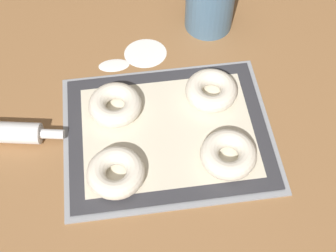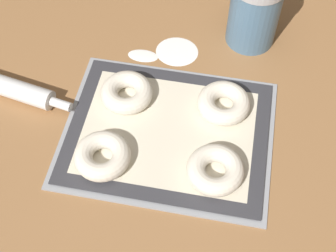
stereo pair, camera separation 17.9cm
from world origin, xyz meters
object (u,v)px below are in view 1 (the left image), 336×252
object	(u,v)px
bagel_front_left	(116,173)
bagel_back_right	(211,90)
bagel_front_right	(228,154)
bagel_back_left	(115,105)
baking_tray	(168,133)

from	to	relation	value
bagel_front_left	bagel_back_right	world-z (taller)	same
bagel_front_right	bagel_back_right	size ratio (longest dim) A/B	1.00
bagel_back_left	baking_tray	bearing A→B (deg)	-33.54
bagel_back_right	bagel_front_right	bearing A→B (deg)	-88.83
bagel_front_left	bagel_back_right	xyz separation A→B (m)	(0.23, 0.18, 0.00)
bagel_front_right	bagel_back_left	bearing A→B (deg)	144.44
baking_tray	bagel_front_right	xyz separation A→B (m)	(0.11, -0.09, 0.03)
bagel_back_left	bagel_back_right	size ratio (longest dim) A/B	1.00
bagel_front_right	bagel_back_right	world-z (taller)	same
bagel_back_right	baking_tray	bearing A→B (deg)	-143.10
bagel_back_left	bagel_front_left	bearing A→B (deg)	-93.65
bagel_front_left	bagel_back_right	bearing A→B (deg)	38.20
baking_tray	bagel_back_right	world-z (taller)	bagel_back_right
bagel_front_left	bagel_back_left	world-z (taller)	same
baking_tray	bagel_back_left	xyz separation A→B (m)	(-0.11, 0.07, 0.03)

